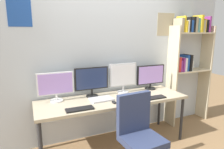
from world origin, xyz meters
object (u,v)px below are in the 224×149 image
at_px(desk, 113,102).
at_px(monitor_far_right, 151,76).
at_px(bookshelf, 189,53).
at_px(monitor_far_left, 56,86).
at_px(monitor_center_right, 123,77).
at_px(computer_mouse, 114,102).
at_px(office_chair, 139,144).
at_px(keyboard_left, 80,109).
at_px(keyboard_right, 154,98).
at_px(monitor_center_left, 92,80).
at_px(laptop_closed, 102,99).

height_order(desk, monitor_far_right, monitor_far_right).
bearing_deg(desk, bookshelf, 8.13).
bearing_deg(monitor_far_left, monitor_center_right, 0.00).
distance_m(desk, monitor_far_left, 0.85).
xyz_separation_m(monitor_far_left, computer_mouse, (0.71, -0.40, -0.21)).
xyz_separation_m(desk, office_chair, (0.02, -0.71, -0.29)).
relative_size(monitor_far_left, monitor_far_right, 0.96).
xyz_separation_m(desk, monitor_center_right, (0.26, 0.21, 0.31)).
xyz_separation_m(desk, keyboard_left, (-0.56, -0.23, 0.06)).
xyz_separation_m(bookshelf, computer_mouse, (-1.68, -0.42, -0.56)).
relative_size(monitor_center_right, computer_mouse, 4.91).
distance_m(monitor_center_right, keyboard_left, 0.96).
relative_size(bookshelf, monitor_far_left, 3.99).
bearing_deg(computer_mouse, keyboard_right, -3.94).
relative_size(desk, computer_mouse, 22.92).
bearing_deg(monitor_center_right, monitor_far_right, 0.00).
xyz_separation_m(office_chair, monitor_far_right, (0.76, 0.93, 0.56)).
bearing_deg(monitor_center_right, desk, -140.77).
bearing_deg(computer_mouse, keyboard_left, -174.91).
bearing_deg(bookshelf, computer_mouse, -166.09).
bearing_deg(monitor_far_left, monitor_center_left, 0.00).
distance_m(monitor_center_left, keyboard_right, 0.96).
bearing_deg(monitor_center_left, bookshelf, 0.55).
height_order(monitor_far_left, monitor_center_right, monitor_center_right).
relative_size(office_chair, monitor_far_right, 1.92).
distance_m(desk, keyboard_right, 0.61).
distance_m(keyboard_left, keyboard_right, 1.12).
bearing_deg(desk, keyboard_left, -157.67).
bearing_deg(keyboard_left, monitor_center_left, 55.85).
xyz_separation_m(desk, computer_mouse, (-0.07, -0.19, 0.07)).
height_order(office_chair, monitor_center_right, monitor_center_right).
relative_size(monitor_center_right, keyboard_right, 1.39).
xyz_separation_m(desk, monitor_center_left, (-0.26, 0.21, 0.30)).
distance_m(bookshelf, laptop_closed, 1.89).
height_order(desk, laptop_closed, laptop_closed).
relative_size(office_chair, computer_mouse, 10.31).
height_order(keyboard_right, laptop_closed, laptop_closed).
xyz_separation_m(desk, monitor_far_right, (0.78, 0.21, 0.28)).
xyz_separation_m(monitor_far_left, monitor_far_right, (1.56, 0.00, -0.00)).
relative_size(desk, monitor_center_right, 4.67).
height_order(desk, office_chair, office_chair).
bearing_deg(monitor_center_left, monitor_far_right, 0.00).
distance_m(monitor_center_left, monitor_center_right, 0.52).
relative_size(desk, keyboard_right, 6.51).
bearing_deg(keyboard_right, bookshelf, 23.65).
relative_size(desk, monitor_far_left, 4.42).
xyz_separation_m(bookshelf, monitor_far_right, (-0.83, -0.02, -0.35)).
xyz_separation_m(monitor_center_right, monitor_far_right, (0.52, 0.00, -0.03)).
distance_m(office_chair, monitor_center_left, 1.13).
height_order(monitor_far_left, monitor_far_right, same).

